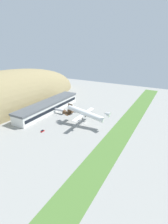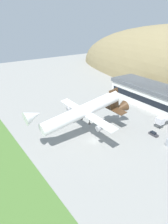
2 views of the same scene
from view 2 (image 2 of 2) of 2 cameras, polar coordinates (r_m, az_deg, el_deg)
name	(u,v)px [view 2 (image 2 of 2)]	position (r m, az deg, el deg)	size (l,w,h in m)	color
ground_plane	(93,141)	(91.96, 2.42, -7.62)	(362.83, 362.83, 0.00)	gray
grass_strip_foreground	(6,174)	(79.73, -19.74, -14.95)	(326.54, 19.25, 0.08)	#4C7533
jetway_0	(166,118)	(108.63, 20.62, -1.60)	(3.38, 13.05, 5.43)	silver
cargo_airplane	(84,111)	(89.06, -0.01, 0.14)	(36.31, 48.90, 13.54)	white
service_car_0	(93,102)	(129.59, 2.33, 2.57)	(3.72, 1.67, 1.47)	#B21E1E
service_car_1	(153,134)	(100.39, 17.69, -5.48)	(4.50, 1.89, 1.63)	#333338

